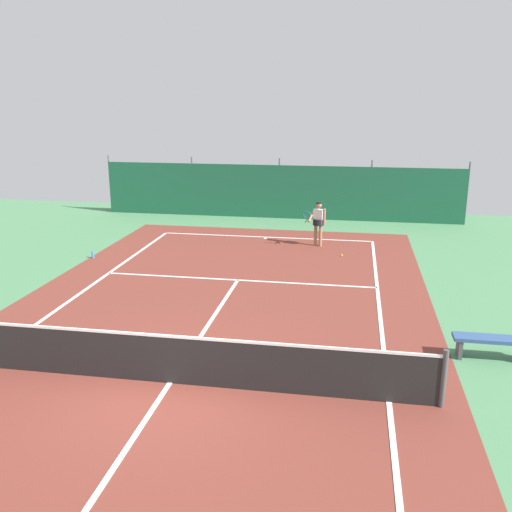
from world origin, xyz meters
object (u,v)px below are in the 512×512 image
(tennis_player, at_px, (318,220))
(water_bottle, at_px, (93,255))
(tennis_ball_near_player, at_px, (342,255))
(courtside_bench, at_px, (493,342))
(parked_car, at_px, (246,190))
(tennis_net, at_px, (169,359))

(tennis_player, height_order, water_bottle, tennis_player)
(tennis_player, distance_m, tennis_ball_near_player, 1.84)
(tennis_ball_near_player, xyz_separation_m, courtside_bench, (3.30, -7.48, 0.34))
(parked_car, bearing_deg, courtside_bench, 111.17)
(tennis_player, bearing_deg, courtside_bench, 134.91)
(parked_car, xyz_separation_m, water_bottle, (-3.39, -10.18, -0.72))
(tennis_net, xyz_separation_m, tennis_ball_near_player, (3.01, 9.64, -0.48))
(tennis_net, relative_size, water_bottle, 42.17)
(water_bottle, bearing_deg, tennis_net, -55.92)
(tennis_net, distance_m, courtside_bench, 6.67)
(tennis_net, relative_size, tennis_ball_near_player, 153.33)
(tennis_ball_near_player, xyz_separation_m, water_bottle, (-8.39, -1.69, 0.09))
(tennis_ball_near_player, height_order, courtside_bench, courtside_bench)
(parked_car, bearing_deg, tennis_ball_near_player, 114.22)
(tennis_player, xyz_separation_m, tennis_ball_near_player, (0.93, -1.29, -0.93))
(courtside_bench, bearing_deg, tennis_ball_near_player, 113.78)
(tennis_net, height_order, water_bottle, tennis_net)
(tennis_net, height_order, parked_car, parked_car)
(parked_car, height_order, courtside_bench, parked_car)
(parked_car, bearing_deg, tennis_player, 113.18)
(tennis_net, xyz_separation_m, courtside_bench, (6.31, 2.16, -0.14))
(tennis_net, distance_m, parked_car, 18.24)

